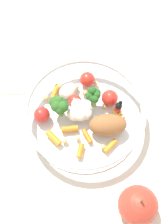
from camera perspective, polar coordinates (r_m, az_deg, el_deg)
ground_plane at (r=0.61m, az=-0.65°, el=-1.70°), size 2.40×2.40×0.00m
food_container at (r=0.59m, az=-0.06°, el=0.28°), size 0.24×0.24×0.06m
loose_apple at (r=0.54m, az=10.25°, el=-17.14°), size 0.07×0.07×0.08m
folded_napkin at (r=0.70m, az=-14.52°, el=8.34°), size 0.17×0.15×0.01m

